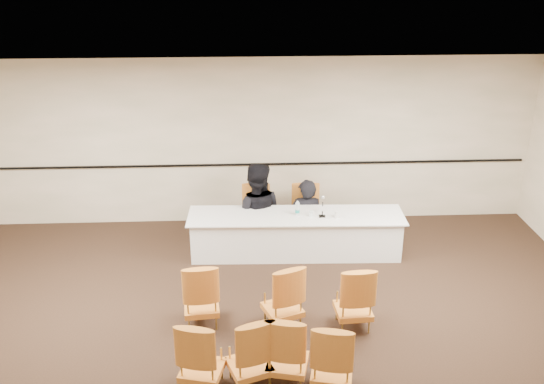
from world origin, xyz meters
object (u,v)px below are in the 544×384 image
Objects in this scene: panelist_second at (256,217)px; microphone at (323,208)px; panel_table at (296,234)px; aud_chair_extra at (249,350)px; aud_chair_back_right at (333,356)px; panelist_main at (306,224)px; panelist_main_chair at (306,214)px; aud_chair_front_mid at (283,295)px; coffee_cup at (337,215)px; water_bottle at (297,208)px; aud_chair_front_right at (354,296)px; panelist_second_chair at (256,214)px; drinking_glass at (311,214)px; aud_chair_front_left at (201,293)px; aud_chair_back_mid at (288,347)px; aud_chair_back_left at (201,354)px.

microphone is (1.05, -0.64, 0.42)m from panelist_second.
aud_chair_extra is (-0.80, -3.15, 0.13)m from panel_table.
panelist_main is at bearing 100.96° from aud_chair_back_right.
aud_chair_front_mid is at bearing -100.83° from panelist_main_chair.
panel_table is at bearing -110.92° from panelist_main_chair.
aud_chair_back_right is (-0.50, -3.16, -0.28)m from coffee_cup.
panel_table is 0.47m from water_bottle.
aud_chair_back_right is (0.14, -3.30, 0.13)m from panel_table.
aud_chair_front_right is at bearing -76.82° from microphone.
drinking_glass is at bearing -33.89° from panelist_second_chair.
panel_table is at bearing 47.52° from aud_chair_front_left.
aud_chair_front_right is at bearing -80.07° from panelist_main_chair.
drinking_glass is 2.48m from aud_chair_front_left.
panelist_main is 5.39× the size of microphone.
drinking_glass is (0.87, -0.62, 0.32)m from panelist_second.
aud_chair_front_mid is 1.00× the size of aud_chair_back_mid.
panelist_second is (-0.86, 0.03, -0.05)m from panelist_main_chair.
aud_chair_front_left is 1.00× the size of aud_chair_back_right.
microphone is 1.26× the size of water_bottle.
panelist_second_chair is at bearing 66.54° from aud_chair_front_left.
microphone is 3.31m from aud_chair_extra.
panelist_second_chair is at bearing 93.20° from aud_chair_back_left.
water_bottle is 2.42m from aud_chair_front_left.
aud_chair_front_mid and aud_chair_front_right have the same top height.
aud_chair_back_mid and aud_chair_back_right have the same top height.
panelist_main is 3.83m from aud_chair_back_right.
aud_chair_back_left is (0.08, -1.29, 0.00)m from aud_chair_front_left.
aud_chair_front_right reaches higher than water_bottle.
panel_table is 3.68× the size of aud_chair_back_left.
panelist_main is 1.74× the size of aud_chair_back_right.
aud_chair_front_right reaches higher than drinking_glass.
aud_chair_front_left is 1.00× the size of aud_chair_front_right.
panelist_main reaches higher than water_bottle.
water_bottle is at bearing 104.19° from aud_chair_back_right.
aud_chair_back_right is at bearing -90.80° from aud_chair_front_mid.
panelist_main_chair is 0.86m from panelist_second_chair.
panelist_second is at bearing 111.40° from aud_chair_front_right.
water_bottle is 0.26× the size of aud_chair_back_right.
panel_table is 2.38m from aud_chair_front_left.
aud_chair_back_mid is (1.07, -1.22, 0.00)m from aud_chair_front_left.
coffee_cup is at bearing 122.26° from panelist_main.
microphone is 2.03m from aud_chair_front_right.
panelist_second is 2.04× the size of aud_chair_back_left.
panelist_main is 0.86m from microphone.
drinking_glass is 0.11× the size of aud_chair_front_right.
aud_chair_front_mid is at bearing -81.74° from panelist_second_chair.
aud_chair_back_left and aud_chair_back_mid have the same top height.
panelist_main_chair is at bearing 56.24° from aud_chair_front_mid.
aud_chair_back_right is at bearing -91.68° from drinking_glass.
panelist_second_chair is at bearing 111.40° from aud_chair_front_right.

